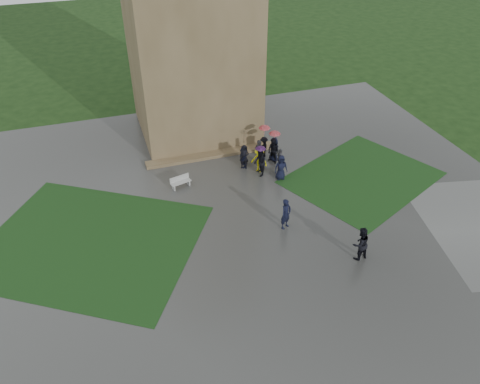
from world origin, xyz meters
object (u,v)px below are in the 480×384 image
object	(u,v)px
tower	(189,5)
bench	(180,182)
pedestrian_mid	(286,214)
pedestrian_near	(360,244)

from	to	relation	value
tower	bench	distance (m)	11.66
tower	pedestrian_mid	world-z (taller)	tower
tower	pedestrian_near	size ratio (longest dim) A/B	9.44
pedestrian_mid	bench	bearing A→B (deg)	101.50
tower	pedestrian_mid	size ratio (longest dim) A/B	9.73
pedestrian_mid	pedestrian_near	world-z (taller)	pedestrian_near
tower	bench	size ratio (longest dim) A/B	13.34
pedestrian_mid	tower	bearing A→B (deg)	70.26
tower	pedestrian_near	xyz separation A→B (m)	(4.47, -16.49, -8.03)
bench	pedestrian_mid	size ratio (longest dim) A/B	0.73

